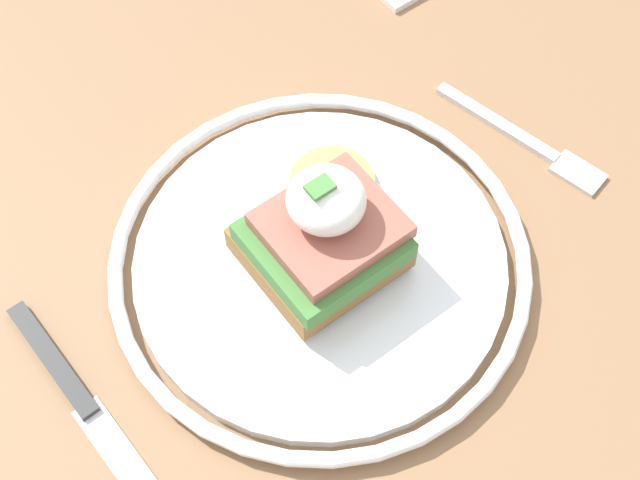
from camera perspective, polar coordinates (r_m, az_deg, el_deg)
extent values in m
cube|color=#846042|center=(0.62, 2.67, -1.18)|extent=(0.93, 0.73, 0.03)
cylinder|color=#846042|center=(1.21, 8.21, 10.29)|extent=(0.06, 0.06, 0.71)
cylinder|color=silver|center=(0.59, 0.00, -1.48)|extent=(0.25, 0.25, 0.01)
torus|color=white|center=(0.59, 0.00, -1.25)|extent=(0.28, 0.28, 0.01)
cube|color=olive|center=(0.57, 0.00, -0.50)|extent=(0.09, 0.09, 0.02)
cube|color=#427A38|center=(0.56, 0.00, 0.18)|extent=(0.09, 0.08, 0.02)
cube|color=#9E5647|center=(0.55, 0.49, 1.17)|extent=(0.08, 0.07, 0.01)
ellipsoid|color=white|center=(0.53, 0.39, 2.60)|extent=(0.05, 0.05, 0.03)
cylinder|color=#E5C656|center=(0.61, 0.78, 3.80)|extent=(0.06, 0.06, 0.00)
cube|color=#47843D|center=(0.51, 0.00, 3.41)|extent=(0.02, 0.01, 0.00)
cube|color=silver|center=(0.67, 11.24, 7.39)|extent=(0.03, 0.10, 0.00)
cube|color=silver|center=(0.66, 16.19, 4.13)|extent=(0.03, 0.04, 0.00)
cube|color=#2D2D2D|center=(0.59, -16.74, -7.36)|extent=(0.02, 0.09, 0.01)
cube|color=silver|center=(0.55, -12.08, -14.14)|extent=(0.02, 0.10, 0.00)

